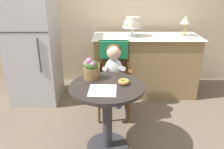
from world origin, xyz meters
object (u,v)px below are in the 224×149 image
object	(u,v)px
cafe_table	(107,105)
wicker_chair	(113,67)
refrigerator	(32,43)
donut_front	(124,82)
table_lamp	(185,21)
flower_vase	(91,69)
seated_child	(114,68)
tiered_cake_stand	(132,23)

from	to	relation	value
cafe_table	wicker_chair	world-z (taller)	wicker_chair
refrigerator	donut_front	bearing A→B (deg)	-41.38
wicker_chair	table_lamp	world-z (taller)	table_lamp
cafe_table	flower_vase	bearing A→B (deg)	135.61
cafe_table	donut_front	xyz separation A→B (m)	(0.16, 0.03, 0.24)
seated_child	donut_front	world-z (taller)	seated_child
donut_front	table_lamp	bearing A→B (deg)	54.38
tiered_cake_stand	flower_vase	bearing A→B (deg)	-113.80
cafe_table	flower_vase	size ratio (longest dim) A/B	3.16
wicker_chair	refrigerator	bearing A→B (deg)	165.77
wicker_chair	tiered_cake_stand	world-z (taller)	tiered_cake_stand
cafe_table	flower_vase	world-z (taller)	flower_vase
seated_child	flower_vase	size ratio (longest dim) A/B	3.19
flower_vase	table_lamp	xyz separation A→B (m)	(1.27, 1.19, 0.29)
tiered_cake_stand	seated_child	bearing A→B (deg)	-110.36
flower_vase	refrigerator	distance (m)	1.29
tiered_cake_stand	table_lamp	xyz separation A→B (m)	(0.76, 0.05, 0.03)
wicker_chair	seated_child	distance (m)	0.16
wicker_chair	flower_vase	size ratio (longest dim) A/B	4.19
cafe_table	donut_front	bearing A→B (deg)	11.41
seated_child	refrigerator	xyz separation A→B (m)	(-1.12, 0.53, 0.17)
donut_front	table_lamp	size ratio (longest dim) A/B	0.40
wicker_chair	flower_vase	world-z (taller)	wicker_chair
cafe_table	table_lamp	bearing A→B (deg)	50.68
wicker_chair	tiered_cake_stand	distance (m)	0.78
table_lamp	refrigerator	size ratio (longest dim) A/B	0.17
table_lamp	refrigerator	bearing A→B (deg)	-173.42
tiered_cake_stand	table_lamp	bearing A→B (deg)	3.62
flower_vase	tiered_cake_stand	world-z (taller)	tiered_cake_stand
seated_child	refrigerator	bearing A→B (deg)	154.46
cafe_table	refrigerator	xyz separation A→B (m)	(-1.05, 1.10, 0.34)
cafe_table	donut_front	size ratio (longest dim) A/B	6.32
wicker_chair	refrigerator	size ratio (longest dim) A/B	0.56
cafe_table	flower_vase	distance (m)	0.39
donut_front	flower_vase	bearing A→B (deg)	158.71
cafe_table	seated_child	distance (m)	0.59
seated_child	tiered_cake_stand	bearing A→B (deg)	69.64
seated_child	refrigerator	size ratio (longest dim) A/B	0.43
cafe_table	refrigerator	world-z (taller)	refrigerator
flower_vase	seated_child	bearing A→B (deg)	60.42
tiered_cake_stand	donut_front	bearing A→B (deg)	-98.06
cafe_table	donut_front	distance (m)	0.29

